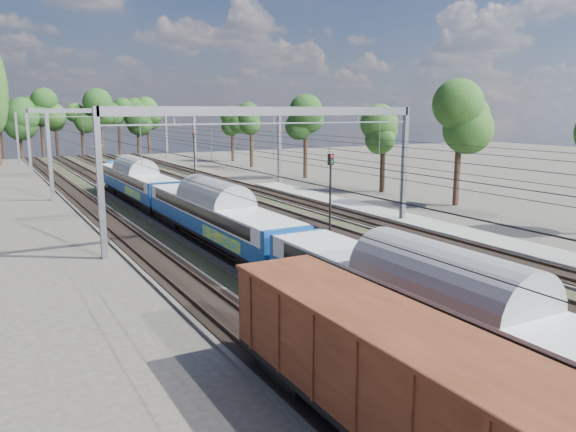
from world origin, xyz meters
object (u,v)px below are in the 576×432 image
freight_boxcar (399,381)px  signal_near (330,187)px  emu_train (217,209)px  worker (216,192)px  signal_far (194,149)px

freight_boxcar → signal_near: bearing=60.9°
emu_train → freight_boxcar: (-4.50, -23.17, -0.37)m
worker → signal_far: signal_far is taller
signal_far → signal_near: bearing=-81.2°
freight_boxcar → signal_near: size_ratio=2.28×
freight_boxcar → signal_near: 23.70m
freight_boxcar → signal_far: (16.83, 61.86, 1.60)m
worker → signal_far: bearing=2.8°
freight_boxcar → worker: size_ratio=8.59×
freight_boxcar → emu_train: bearing=79.0°
freight_boxcar → worker: freight_boxcar is taller
signal_near → signal_far: signal_near is taller
emu_train → signal_near: (6.99, -2.51, 1.27)m
signal_near → signal_far: size_ratio=1.01×
freight_boxcar → signal_far: bearing=74.8°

